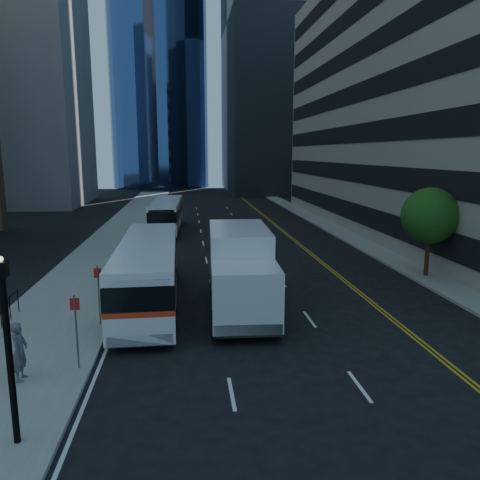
{
  "coord_description": "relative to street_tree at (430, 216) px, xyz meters",
  "views": [
    {
      "loc": [
        -4.72,
        -16.96,
        7.16
      ],
      "look_at": [
        -2.08,
        6.22,
        2.8
      ],
      "focal_mm": 35.0,
      "sensor_mm": 36.0,
      "label": 1
    }
  ],
  "objects": [
    {
      "name": "bus_front",
      "position": [
        -15.6,
        -3.05,
        -1.98
      ],
      "size": [
        2.77,
        11.83,
        3.04
      ],
      "rotation": [
        0.0,
        0.0,
        0.02
      ],
      "color": "white",
      "rests_on": "ground"
    },
    {
      "name": "midrise_west",
      "position": [
        -37.0,
        44.0,
        13.86
      ],
      "size": [
        18.0,
        18.0,
        35.0
      ],
      "primitive_type": "cube",
      "color": "gray",
      "rests_on": "ground"
    },
    {
      "name": "ground",
      "position": [
        -9.0,
        -8.0,
        -3.64
      ],
      "size": [
        160.0,
        160.0,
        0.0
      ],
      "primitive_type": "plane",
      "color": "black",
      "rests_on": "ground"
    },
    {
      "name": "box_truck",
      "position": [
        -11.38,
        -4.59,
        -1.67
      ],
      "size": [
        3.01,
        7.9,
        3.73
      ],
      "rotation": [
        0.0,
        0.0,
        -0.04
      ],
      "color": "silver",
      "rests_on": "ground"
    },
    {
      "name": "sidewalk_west",
      "position": [
        -19.5,
        17.0,
        -3.57
      ],
      "size": [
        5.0,
        90.0,
        0.15
      ],
      "primitive_type": "cube",
      "color": "gray",
      "rests_on": "ground"
    },
    {
      "name": "office_tower_north",
      "position": [
        9.0,
        64.0,
        26.36
      ],
      "size": [
        30.0,
        28.0,
        60.0
      ],
      "primitive_type": "cube",
      "color": "gray",
      "rests_on": "ground"
    },
    {
      "name": "street_tree",
      "position": [
        0.0,
        0.0,
        0.0
      ],
      "size": [
        3.2,
        3.2,
        5.1
      ],
      "color": "#332114",
      "rests_on": "sidewalk_east"
    },
    {
      "name": "sidewalk_east",
      "position": [
        -0.0,
        17.0,
        -3.57
      ],
      "size": [
        2.0,
        90.0,
        0.15
      ],
      "primitive_type": "cube",
      "color": "gray",
      "rests_on": "ground"
    },
    {
      "name": "bus_rear",
      "position": [
        -15.6,
        18.63,
        -2.09
      ],
      "size": [
        2.8,
        11.11,
        2.84
      ],
      "rotation": [
        0.0,
        0.0,
        -0.04
      ],
      "color": "white",
      "rests_on": "ground"
    },
    {
      "name": "lamp_post",
      "position": [
        -18.0,
        -14.0,
        -0.92
      ],
      "size": [
        0.28,
        0.28,
        4.56
      ],
      "color": "black",
      "rests_on": "sidewalk_west"
    },
    {
      "name": "pedestrian",
      "position": [
        -18.99,
        -10.65,
        -2.54
      ],
      "size": [
        0.48,
        0.71,
        1.9
      ],
      "primitive_type": "imported",
      "rotation": [
        0.0,
        0.0,
        1.54
      ],
      "color": "#53535A",
      "rests_on": "sidewalk_west"
    }
  ]
}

